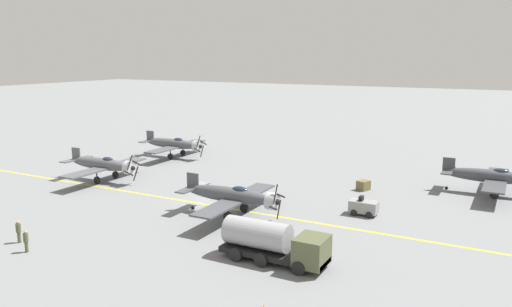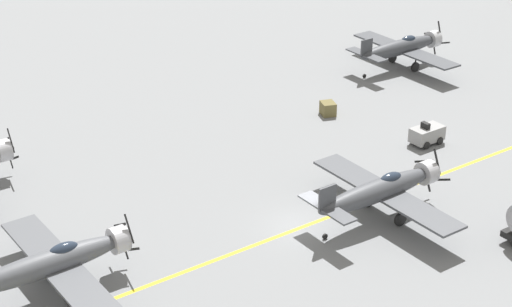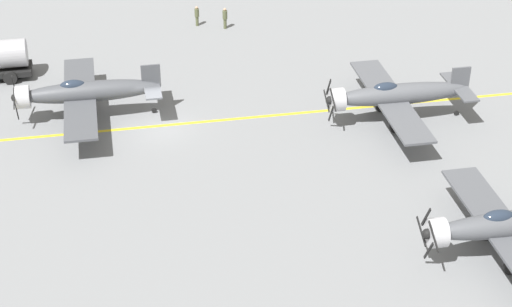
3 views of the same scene
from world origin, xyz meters
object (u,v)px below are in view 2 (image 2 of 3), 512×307
Objects in this scene: airplane_far_left at (402,47)px; airplane_near_center at (52,263)px; airplane_mid_center at (382,190)px; supply_crate_by_tanker at (328,109)px; tow_tractor at (427,134)px.

airplane_near_center is (15.19, -41.17, 0.00)m from airplane_far_left.
airplane_far_left is 1.00× the size of airplane_near_center.
airplane_mid_center reaches higher than supply_crate_by_tanker.
airplane_mid_center is at bearing -59.60° from tow_tractor.
airplane_near_center is 31.07m from tow_tractor.
supply_crate_by_tanker is (-10.59, 28.45, -1.47)m from airplane_near_center.
supply_crate_by_tanker is at bearing -163.70° from tow_tractor.
airplane_mid_center is at bearing -28.39° from supply_crate_by_tanker.
airplane_far_left is 9.27× the size of supply_crate_by_tanker.
airplane_mid_center is 20.87m from airplane_near_center.
airplane_near_center is at bearing -78.43° from airplane_far_left.
airplane_near_center is at bearing -86.41° from tow_tractor.
airplane_mid_center reaches higher than tow_tractor.
airplane_mid_center is 1.00× the size of airplane_near_center.
supply_crate_by_tanker is at bearing 110.33° from airplane_near_center.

